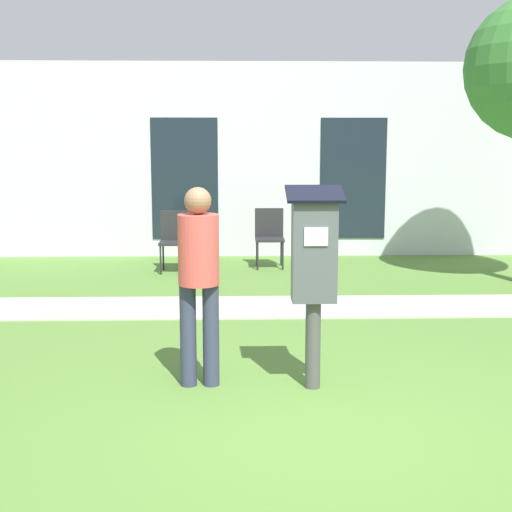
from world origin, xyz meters
TOP-DOWN VIEW (x-y plane):
  - ground_plane at (0.00, 0.00)m, footprint 40.00×40.00m
  - sidewalk at (0.00, 3.48)m, footprint 12.00×1.10m
  - building_facade at (0.00, 7.38)m, footprint 10.00×0.26m
  - parking_meter at (0.05, 0.77)m, footprint 0.44×0.31m
  - person_standing at (-0.84, 0.85)m, footprint 0.32×0.32m
  - outdoor_chair_left at (-1.46, 5.89)m, footprint 0.44×0.44m
  - outdoor_chair_middle at (-0.04, 6.22)m, footprint 0.44×0.44m

SIDE VIEW (x-z plane):
  - ground_plane at x=0.00m, z-range 0.00..0.00m
  - sidewalk at x=0.00m, z-range 0.00..0.02m
  - outdoor_chair_left at x=-1.46m, z-range 0.08..0.98m
  - outdoor_chair_middle at x=-0.04m, z-range 0.08..0.98m
  - person_standing at x=-0.84m, z-range 0.14..1.72m
  - parking_meter at x=0.05m, z-range 0.22..1.81m
  - building_facade at x=0.00m, z-range 0.00..3.20m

